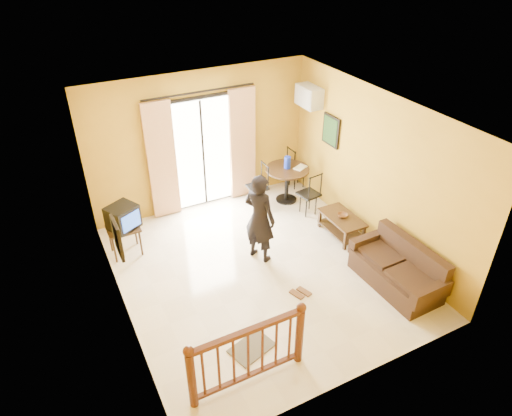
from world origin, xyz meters
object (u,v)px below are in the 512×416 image
television (123,217)px  standing_person (260,218)px  dining_table (287,175)px  coffee_table (342,223)px  sofa (399,270)px

television → standing_person: bearing=-57.4°
television → dining_table: 3.46m
television → standing_person: (2.04, -1.18, 0.06)m
coffee_table → sofa: bearing=-90.0°
dining_table → sofa: bearing=-85.0°
coffee_table → standing_person: bearing=176.3°
dining_table → standing_person: size_ratio=0.55×
television → dining_table: size_ratio=0.67×
television → sofa: 4.70m
coffee_table → sofa: sofa is taller
television → standing_person: standing_person is taller
dining_table → standing_person: standing_person is taller
sofa → standing_person: size_ratio=0.98×
coffee_table → standing_person: (-1.68, 0.11, 0.55)m
dining_table → sofa: 3.14m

